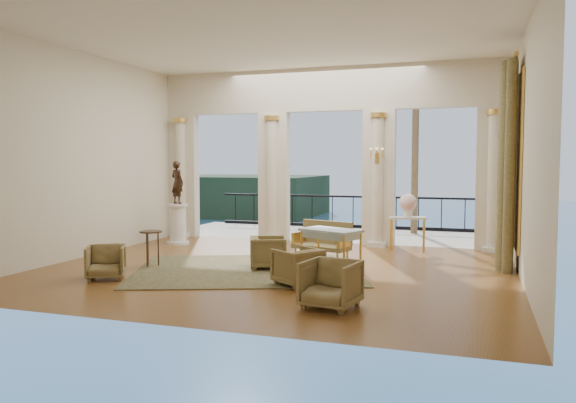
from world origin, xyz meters
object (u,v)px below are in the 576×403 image
(game_table, at_px, (331,233))
(console_table, at_px, (408,223))
(statue, at_px, (177,183))
(settee, at_px, (323,240))
(armchair_c, at_px, (298,265))
(armchair_a, at_px, (106,260))
(side_table, at_px, (151,236))
(pedestal, at_px, (178,225))
(armchair_b, at_px, (331,282))
(armchair_d, at_px, (268,251))

(game_table, relative_size, console_table, 1.44)
(statue, bearing_deg, settee, -172.45)
(statue, bearing_deg, armchair_c, 161.13)
(settee, distance_m, statue, 4.38)
(armchair_a, bearing_deg, side_table, 54.28)
(game_table, bearing_deg, armchair_a, -125.04)
(pedestal, height_order, console_table, pedestal)
(armchair_c, bearing_deg, game_table, -151.60)
(pedestal, height_order, side_table, pedestal)
(pedestal, xyz_separation_m, statue, (0.00, 0.00, 1.08))
(armchair_a, distance_m, armchair_c, 3.49)
(armchair_a, distance_m, settee, 4.54)
(settee, xyz_separation_m, pedestal, (-4.11, 0.97, 0.09))
(armchair_c, relative_size, settee, 0.53)
(statue, height_order, side_table, statue)
(settee, bearing_deg, console_table, 65.12)
(armchair_b, bearing_deg, console_table, 95.41)
(armchair_b, relative_size, side_table, 1.06)
(statue, xyz_separation_m, side_table, (1.05, -2.91, -0.96))
(armchair_c, xyz_separation_m, settee, (-0.25, 2.65, 0.05))
(armchair_c, xyz_separation_m, armchair_d, (-1.01, 1.28, -0.00))
(settee, bearing_deg, armchair_b, -55.68)
(game_table, distance_m, statue, 5.05)
(armchair_b, xyz_separation_m, side_table, (-4.21, 1.98, 0.24))
(settee, xyz_separation_m, game_table, (0.43, -1.08, 0.31))
(console_table, bearing_deg, statue, 167.86)
(armchair_a, relative_size, settee, 0.50)
(armchair_c, xyz_separation_m, console_table, (1.34, 4.37, 0.32))
(console_table, relative_size, side_table, 1.27)
(armchair_a, relative_size, game_table, 0.51)
(settee, height_order, console_table, settee)
(console_table, bearing_deg, armchair_d, -146.98)
(side_table, bearing_deg, armchair_d, 13.97)
(pedestal, height_order, statue, statue)
(armchair_d, bearing_deg, settee, -52.66)
(armchair_d, distance_m, statue, 4.26)
(game_table, height_order, statue, statue)
(armchair_a, distance_m, statue, 4.47)
(armchair_d, relative_size, console_table, 0.77)
(game_table, distance_m, pedestal, 4.98)
(armchair_a, height_order, armchair_d, armchair_d)
(pedestal, bearing_deg, armchair_a, -77.64)
(armchair_a, bearing_deg, armchair_b, -39.18)
(armchair_a, distance_m, side_table, 1.33)
(armchair_b, relative_size, statue, 0.70)
(armchair_a, height_order, armchair_b, armchair_b)
(armchair_a, bearing_deg, statue, 72.25)
(armchair_b, xyz_separation_m, statue, (-5.26, 4.89, 1.20))
(armchair_c, relative_size, side_table, 0.98)
(armchair_d, height_order, settee, settee)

